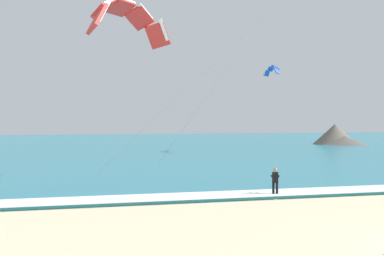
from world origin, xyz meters
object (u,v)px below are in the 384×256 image
at_px(kitesurfer, 275,181).
at_px(kite_distant, 273,69).
at_px(surfboard, 275,197).
at_px(kite_primary, 126,17).

bearing_deg(kitesurfer, kite_distant, 66.42).
bearing_deg(kitesurfer, surfboard, -114.19).
bearing_deg(kite_primary, surfboard, -44.57).
height_order(kite_primary, kite_distant, kite_primary).
xyz_separation_m(surfboard, kite_distant, (14.16, 32.43, 10.94)).
height_order(surfboard, kite_primary, kite_primary).
relative_size(kite_primary, kite_distant, 2.84).
distance_m(kitesurfer, kite_primary, 14.65).
distance_m(kitesurfer, kite_distant, 36.76).
bearing_deg(surfboard, kite_distant, 66.42).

